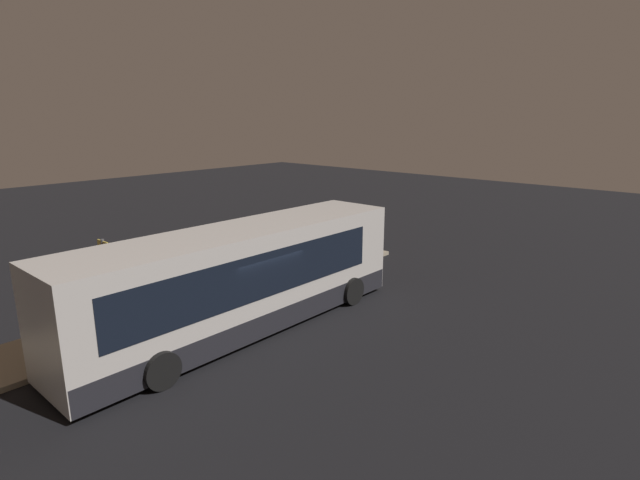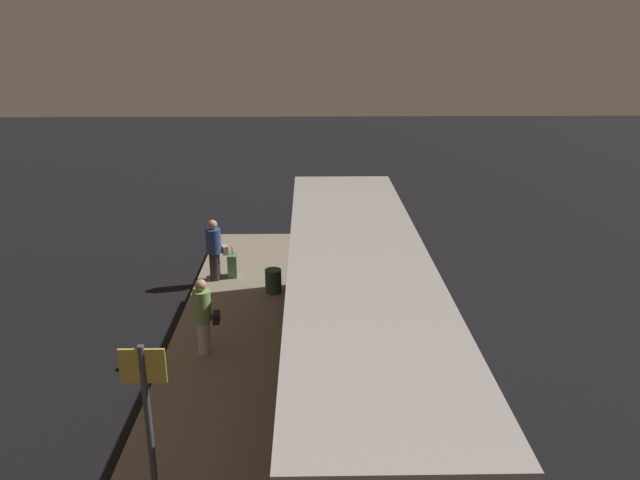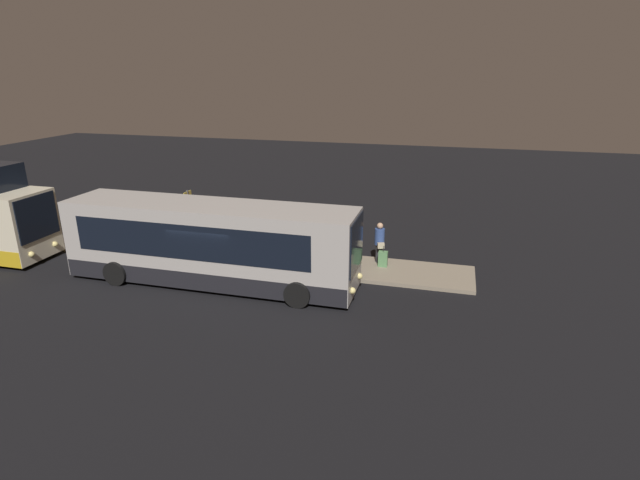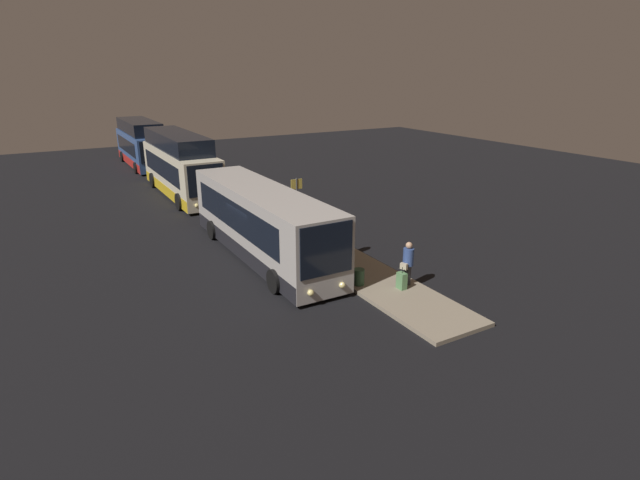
{
  "view_description": "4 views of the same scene",
  "coord_description": "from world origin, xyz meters",
  "px_view_note": "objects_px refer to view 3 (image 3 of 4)",
  "views": [
    {
      "loc": [
        -9.3,
        -11.21,
        6.5
      ],
      "look_at": [
        4.13,
        0.77,
        1.96
      ],
      "focal_mm": 28.0,
      "sensor_mm": 36.0,
      "label": 1
    },
    {
      "loc": [
        -10.43,
        1.04,
        7.02
      ],
      "look_at": [
        4.13,
        0.77,
        1.96
      ],
      "focal_mm": 35.0,
      "sensor_mm": 36.0,
      "label": 2
    },
    {
      "loc": [
        8.76,
        -16.43,
        8.1
      ],
      "look_at": [
        4.13,
        0.77,
        1.96
      ],
      "focal_mm": 28.0,
      "sensor_mm": 36.0,
      "label": 3
    },
    {
      "loc": [
        20.05,
        -8.41,
        8.3
      ],
      "look_at": [
        4.13,
        0.77,
        1.96
      ],
      "focal_mm": 28.0,
      "sensor_mm": 36.0,
      "label": 4
    }
  ],
  "objects_px": {
    "suitcase": "(383,259)",
    "trash_bin": "(350,267)",
    "bus_lead": "(210,244)",
    "passenger_boarding": "(285,236)",
    "passenger_waiting": "(379,241)",
    "sign_post": "(189,212)"
  },
  "relations": [
    {
      "from": "bus_lead",
      "to": "sign_post",
      "type": "height_order",
      "value": "bus_lead"
    },
    {
      "from": "bus_lead",
      "to": "suitcase",
      "type": "distance_m",
      "value": 7.18
    },
    {
      "from": "passenger_boarding",
      "to": "trash_bin",
      "type": "relative_size",
      "value": 2.67
    },
    {
      "from": "bus_lead",
      "to": "trash_bin",
      "type": "distance_m",
      "value": 5.67
    },
    {
      "from": "bus_lead",
      "to": "passenger_waiting",
      "type": "bearing_deg",
      "value": 29.75
    },
    {
      "from": "passenger_boarding",
      "to": "trash_bin",
      "type": "bearing_deg",
      "value": 155.83
    },
    {
      "from": "passenger_waiting",
      "to": "suitcase",
      "type": "relative_size",
      "value": 1.96
    },
    {
      "from": "bus_lead",
      "to": "passenger_boarding",
      "type": "relative_size",
      "value": 6.74
    },
    {
      "from": "bus_lead",
      "to": "sign_post",
      "type": "relative_size",
      "value": 4.32
    },
    {
      "from": "suitcase",
      "to": "trash_bin",
      "type": "relative_size",
      "value": 1.38
    },
    {
      "from": "passenger_boarding",
      "to": "bus_lead",
      "type": "bearing_deg",
      "value": 55.92
    },
    {
      "from": "passenger_boarding",
      "to": "suitcase",
      "type": "distance_m",
      "value": 4.44
    },
    {
      "from": "passenger_waiting",
      "to": "trash_bin",
      "type": "xyz_separation_m",
      "value": [
        -0.92,
        -1.68,
        -0.62
      ]
    },
    {
      "from": "bus_lead",
      "to": "suitcase",
      "type": "xyz_separation_m",
      "value": [
        6.4,
        3.06,
        -1.11
      ]
    },
    {
      "from": "bus_lead",
      "to": "trash_bin",
      "type": "bearing_deg",
      "value": 19.36
    },
    {
      "from": "sign_post",
      "to": "trash_bin",
      "type": "height_order",
      "value": "sign_post"
    },
    {
      "from": "passenger_waiting",
      "to": "passenger_boarding",
      "type": "bearing_deg",
      "value": -15.79
    },
    {
      "from": "suitcase",
      "to": "bus_lead",
      "type": "bearing_deg",
      "value": -154.44
    },
    {
      "from": "passenger_waiting",
      "to": "bus_lead",
      "type": "bearing_deg",
      "value": 9.16
    },
    {
      "from": "bus_lead",
      "to": "passenger_boarding",
      "type": "distance_m",
      "value": 3.79
    },
    {
      "from": "passenger_boarding",
      "to": "passenger_waiting",
      "type": "xyz_separation_m",
      "value": [
        4.16,
        0.35,
        0.01
      ]
    },
    {
      "from": "bus_lead",
      "to": "passenger_boarding",
      "type": "bearing_deg",
      "value": 57.74
    }
  ]
}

